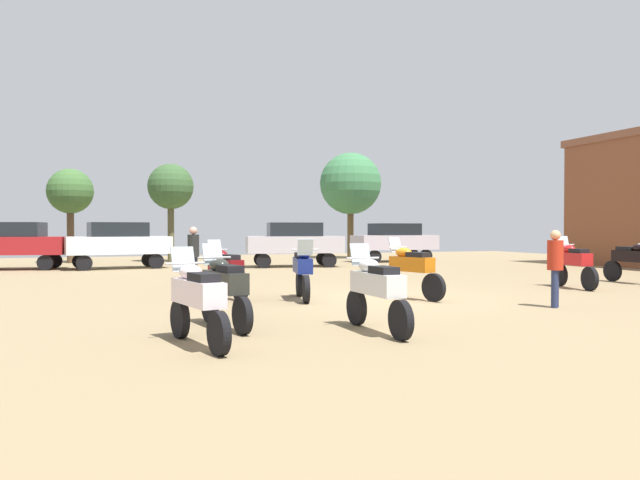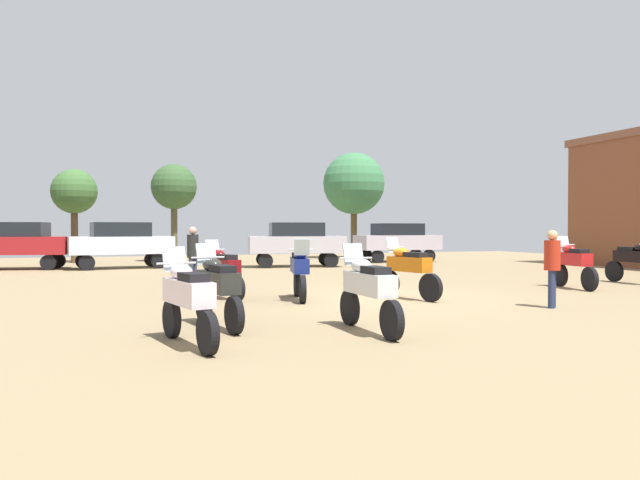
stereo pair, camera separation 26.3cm
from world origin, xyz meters
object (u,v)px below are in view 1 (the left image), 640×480
at_px(car_1, 394,239).
at_px(person_2, 193,252).
at_px(motorcycle_8, 574,263).
at_px(motorcycle_11, 224,287).
at_px(car_5, 13,242).
at_px(tree_1, 171,188).
at_px(motorcycle_9, 632,260).
at_px(motorcycle_2, 225,270).
at_px(person_1, 555,262).
at_px(motorcycle_10, 303,270).
at_px(motorcycle_6, 411,269).
at_px(car_2, 294,241).
at_px(motorcycle_4, 376,289).
at_px(tree_5, 70,192).
at_px(motorcycle_1, 197,298).
at_px(car_3, 118,242).
at_px(tree_6, 350,184).

height_order(car_1, person_2, car_1).
height_order(motorcycle_8, car_1, car_1).
bearing_deg(motorcycle_11, car_5, 96.47).
bearing_deg(tree_1, motorcycle_9, -54.87).
bearing_deg(motorcycle_2, person_1, -49.45).
distance_m(motorcycle_10, car_5, 16.59).
height_order(motorcycle_6, car_1, car_1).
bearing_deg(motorcycle_6, car_2, 68.68).
bearing_deg(car_2, person_2, 153.95).
bearing_deg(car_1, motorcycle_4, 152.11).
height_order(person_1, tree_5, tree_5).
bearing_deg(motorcycle_8, motorcycle_1, -146.60).
bearing_deg(motorcycle_10, car_3, -62.30).
distance_m(motorcycle_4, motorcycle_10, 4.77).
bearing_deg(motorcycle_2, motorcycle_6, -37.32).
height_order(motorcycle_6, tree_5, tree_5).
bearing_deg(car_2, car_5, 88.64).
bearing_deg(car_3, motorcycle_6, -163.51).
height_order(motorcycle_6, car_2, car_2).
bearing_deg(car_2, motorcycle_11, 167.72).
xyz_separation_m(motorcycle_2, tree_5, (-4.33, 18.06, 2.84)).
height_order(motorcycle_10, car_3, car_3).
relative_size(motorcycle_10, motorcycle_11, 0.99).
height_order(car_2, car_3, same).
bearing_deg(motorcycle_10, motorcycle_11, 65.35).
xyz_separation_m(motorcycle_4, car_1, (10.09, 19.26, 0.45)).
xyz_separation_m(motorcycle_11, tree_1, (1.40, 21.81, 3.14)).
bearing_deg(motorcycle_11, motorcycle_6, 18.02).
distance_m(motorcycle_9, tree_6, 18.41).
xyz_separation_m(motorcycle_10, tree_1, (-1.19, 18.30, 3.13)).
bearing_deg(motorcycle_1, motorcycle_11, 52.78).
bearing_deg(car_1, motorcycle_9, -174.52).
distance_m(motorcycle_1, motorcycle_2, 6.08).
xyz_separation_m(motorcycle_6, person_2, (-4.58, 4.98, 0.31)).
xyz_separation_m(motorcycle_1, motorcycle_8, (11.57, 5.05, 0.02)).
bearing_deg(car_2, motorcycle_9, -137.62).
bearing_deg(car_1, motorcycle_1, 145.86).
height_order(motorcycle_6, tree_6, tree_6).
distance_m(motorcycle_9, car_5, 23.71).
relative_size(motorcycle_6, tree_6, 0.34).
bearing_deg(motorcycle_9, motorcycle_11, 16.73).
bearing_deg(person_2, car_3, 56.46).
relative_size(motorcycle_1, car_2, 0.48).
relative_size(motorcycle_6, car_3, 0.46).
xyz_separation_m(motorcycle_6, car_5, (-10.67, 15.17, 0.43)).
distance_m(car_5, tree_1, 8.34).
xyz_separation_m(motorcycle_9, tree_6, (-2.14, 17.93, 3.59)).
distance_m(motorcycle_9, car_2, 13.83).
bearing_deg(motorcycle_1, tree_1, 72.75).
height_order(motorcycle_8, car_3, car_3).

